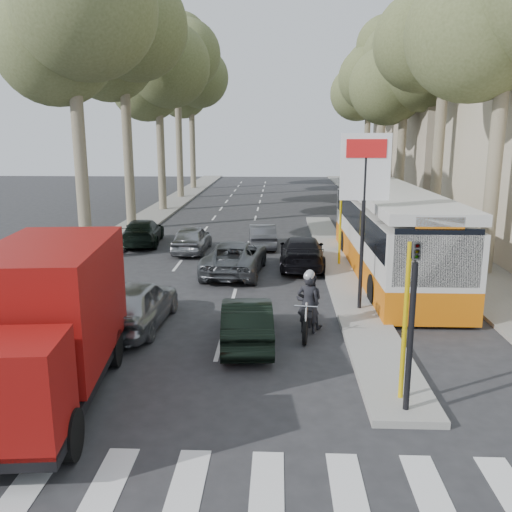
{
  "coord_description": "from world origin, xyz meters",
  "views": [
    {
      "loc": [
        0.64,
        -11.59,
        5.6
      ],
      "look_at": [
        -0.09,
        5.97,
        1.6
      ],
      "focal_mm": 38.0,
      "sensor_mm": 36.0,
      "label": 1
    }
  ],
  "objects": [
    {
      "name": "tree_l_d",
      "position": [
        -7.87,
        36.11,
        11.76
      ],
      "size": [
        7.4,
        7.2,
        15.66
      ],
      "color": "#6B604C",
      "rests_on": "ground"
    },
    {
      "name": "queue_car_e",
      "position": [
        -6.3,
        15.46,
        0.65
      ],
      "size": [
        2.27,
        4.63,
        1.3
      ],
      "primitive_type": "imported",
      "rotation": [
        0.0,
        0.0,
        3.25
      ],
      "color": "black",
      "rests_on": "ground"
    },
    {
      "name": "silver_hatchback",
      "position": [
        -3.5,
        3.4,
        0.72
      ],
      "size": [
        1.96,
        4.33,
        1.44
      ],
      "primitive_type": "imported",
      "rotation": [
        0.0,
        0.0,
        3.08
      ],
      "color": "#999BA0",
      "rests_on": "ground"
    },
    {
      "name": "pedestrian_far",
      "position": [
        7.51,
        11.31,
        0.95
      ],
      "size": [
        1.18,
        0.83,
        1.67
      ],
      "primitive_type": "imported",
      "rotation": [
        0.0,
        0.0,
        3.5
      ],
      "color": "brown",
      "rests_on": "sidewalk_right"
    },
    {
      "name": "median_left",
      "position": [
        -8.0,
        28.0,
        0.06
      ],
      "size": [
        2.4,
        64.0,
        0.12
      ],
      "primitive_type": "cube",
      "color": "gray",
      "rests_on": "ground"
    },
    {
      "name": "queue_car_d",
      "position": [
        -0.15,
        15.0,
        0.59
      ],
      "size": [
        1.55,
        3.67,
        1.18
      ],
      "primitive_type": "imported",
      "rotation": [
        0.0,
        0.0,
        3.23
      ],
      "color": "#494B51",
      "rests_on": "ground"
    },
    {
      "name": "red_truck",
      "position": [
        -4.22,
        -1.09,
        1.74
      ],
      "size": [
        2.91,
        6.37,
        3.29
      ],
      "rotation": [
        0.0,
        0.0,
        0.1
      ],
      "color": "black",
      "rests_on": "ground"
    },
    {
      "name": "tree_r_c",
      "position": [
        9.03,
        26.11,
        9.69
      ],
      "size": [
        7.4,
        7.2,
        13.32
      ],
      "color": "#6B604C",
      "rests_on": "ground"
    },
    {
      "name": "tree_r_e",
      "position": [
        9.23,
        42.11,
        10.38
      ],
      "size": [
        7.4,
        7.2,
        14.1
      ],
      "color": "#6B604C",
      "rests_on": "ground"
    },
    {
      "name": "traffic_island",
      "position": [
        3.25,
        11.0,
        0.08
      ],
      "size": [
        1.5,
        26.0,
        0.16
      ],
      "primitive_type": "cube",
      "color": "gray",
      "rests_on": "ground"
    },
    {
      "name": "tree_r_b",
      "position": [
        9.23,
        18.11,
        11.42
      ],
      "size": [
        7.4,
        7.2,
        15.27
      ],
      "color": "#6B604C",
      "rests_on": "ground"
    },
    {
      "name": "queue_car_c",
      "position": [
        -3.5,
        13.76,
        0.65
      ],
      "size": [
        1.66,
        3.88,
        1.31
      ],
      "primitive_type": "imported",
      "rotation": [
        0.0,
        0.0,
        3.11
      ],
      "color": "gray",
      "rests_on": "ground"
    },
    {
      "name": "dark_hatchback",
      "position": [
        -0.19,
        2.29,
        0.63
      ],
      "size": [
        1.6,
        3.89,
        1.25
      ],
      "primitive_type": "imported",
      "rotation": [
        0.0,
        0.0,
        3.21
      ],
      "color": "black",
      "rests_on": "ground"
    },
    {
      "name": "motorcycle",
      "position": [
        1.53,
        3.23,
        0.84
      ],
      "size": [
        0.88,
        2.17,
        1.85
      ],
      "rotation": [
        0.0,
        0.0,
        -0.14
      ],
      "color": "black",
      "rests_on": "ground"
    },
    {
      "name": "queue_car_a",
      "position": [
        -1.1,
        9.79,
        0.67
      ],
      "size": [
        2.6,
        4.99,
        1.34
      ],
      "primitive_type": "imported",
      "rotation": [
        0.0,
        0.0,
        3.06
      ],
      "color": "#515559",
      "rests_on": "ground"
    },
    {
      "name": "tree_l_e",
      "position": [
        -7.97,
        44.11,
        10.73
      ],
      "size": [
        7.4,
        7.2,
        14.49
      ],
      "color": "#6B604C",
      "rests_on": "ground"
    },
    {
      "name": "billboard",
      "position": [
        3.25,
        5.0,
        3.7
      ],
      "size": [
        1.5,
        12.1,
        5.6
      ],
      "color": "yellow",
      "rests_on": "ground"
    },
    {
      "name": "tree_l_b",
      "position": [
        -7.97,
        20.11,
        11.07
      ],
      "size": [
        7.4,
        7.2,
        14.88
      ],
      "color": "#6B604C",
      "rests_on": "ground"
    },
    {
      "name": "sidewalk_right",
      "position": [
        8.6,
        25.0,
        0.06
      ],
      "size": [
        3.2,
        70.0,
        0.12
      ],
      "primitive_type": "cube",
      "color": "gray",
      "rests_on": "ground"
    },
    {
      "name": "tree_l_a",
      "position": [
        -7.87,
        12.11,
        10.38
      ],
      "size": [
        7.4,
        7.2,
        14.1
      ],
      "color": "#6B604C",
      "rests_on": "ground"
    },
    {
      "name": "city_bus",
      "position": [
        5.12,
        9.93,
        1.8
      ],
      "size": [
        2.94,
        13.01,
        3.42
      ],
      "rotation": [
        0.0,
        0.0,
        0.0
      ],
      "color": "#D3640B",
      "rests_on": "ground"
    },
    {
      "name": "tree_l_c",
      "position": [
        -7.77,
        28.11,
        10.04
      ],
      "size": [
        7.4,
        7.2,
        13.71
      ],
      "color": "#6B604C",
      "rests_on": "ground"
    },
    {
      "name": "queue_car_b",
      "position": [
        1.66,
        10.95,
        0.66
      ],
      "size": [
        1.97,
        4.62,
        1.33
      ],
      "primitive_type": "imported",
      "rotation": [
        0.0,
        0.0,
        3.12
      ],
      "color": "black",
      "rests_on": "ground"
    },
    {
      "name": "building_far",
      "position": [
        15.5,
        34.0,
        8.0
      ],
      "size": [
        11.0,
        20.0,
        16.0
      ],
      "primitive_type": "cube",
      "color": "#B7A88E",
      "rests_on": "ground"
    },
    {
      "name": "tree_r_d",
      "position": [
        9.13,
        34.11,
        11.07
      ],
      "size": [
        7.4,
        7.2,
        14.88
      ],
      "color": "#6B604C",
      "rests_on": "ground"
    },
    {
      "name": "traffic_light_island",
      "position": [
        3.25,
        -1.5,
        2.49
      ],
      "size": [
        0.16,
        0.41,
        3.6
      ],
      "color": "black",
      "rests_on": "ground"
    },
    {
      "name": "ground",
      "position": [
        0.0,
        0.0,
        0.0
      ],
      "size": [
        120.0,
        120.0,
        0.0
      ],
      "primitive_type": "plane",
      "color": "#28282B",
      "rests_on": "ground"
    }
  ]
}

